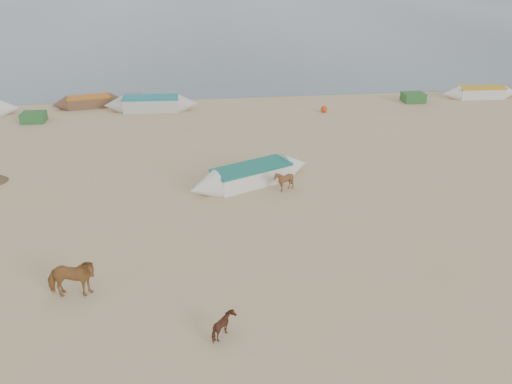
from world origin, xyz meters
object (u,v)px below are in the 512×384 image
Objects in this scene: near_canoe at (252,175)px; calf_right at (224,327)px; calf_front at (284,181)px; cow_adult at (71,279)px.

calf_right is at bearing -125.43° from near_canoe.
calf_front is at bearing -8.00° from calf_right.
calf_front is (7.74, 6.72, -0.17)m from cow_adult.
calf_front is 1.63m from near_canoe.
cow_adult is 5.09m from calf_right.
near_canoe is (6.41, 7.65, -0.23)m from cow_adult.
cow_adult reaches higher than calf_right.
calf_right is (4.50, -2.38, -0.30)m from cow_adult.
calf_front is 0.16× the size of near_canoe.
near_canoe is at bearing 0.81° from calf_right.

